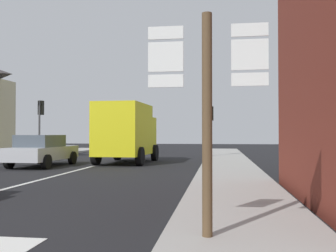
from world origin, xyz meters
TOP-DOWN VIEW (x-y plane):
  - ground_plane at (0.00, 10.00)m, footprint 80.00×80.00m
  - sidewalk_right at (6.28, 8.00)m, footprint 2.43×44.00m
  - lane_centre_stripe at (0.00, 6.00)m, footprint 0.16×12.00m
  - sedan_far at (-2.34, 11.48)m, footprint 2.06×4.24m
  - delivery_truck at (1.08, 13.96)m, footprint 2.64×5.08m
  - route_sign_post at (5.71, 0.06)m, footprint 1.66×0.14m
  - traffic_light_far_right at (5.37, 18.81)m, footprint 0.30×0.49m
  - traffic_light_far_left at (-5.37, 17.33)m, footprint 0.30×0.49m

SIDE VIEW (x-z plane):
  - ground_plane at x=0.00m, z-range 0.00..0.00m
  - lane_centre_stripe at x=0.00m, z-range 0.00..0.01m
  - sidewalk_right at x=6.28m, z-range 0.00..0.14m
  - sedan_far at x=-2.34m, z-range 0.03..1.50m
  - delivery_truck at x=1.08m, z-range 0.13..3.18m
  - route_sign_post at x=5.71m, z-range 0.31..3.51m
  - traffic_light_far_right at x=5.37m, z-range 0.78..4.05m
  - traffic_light_far_left at x=-5.37m, z-range 0.87..4.50m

